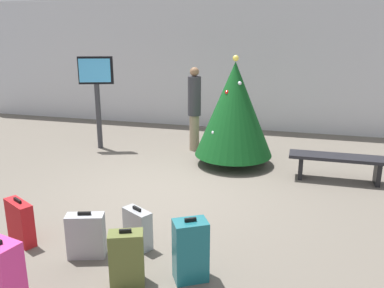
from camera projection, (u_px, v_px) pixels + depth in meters
The scene contains 12 objects.
ground_plane at pixel (163, 190), 7.02m from camera, with size 16.00×16.00×0.00m, color #665E54.
back_wall at pixel (221, 65), 11.12m from camera, with size 16.00×0.20×3.54m, color silver.
holiday_tree at pixel (234, 109), 8.07m from camera, with size 1.58×1.58×2.23m.
flight_info_kiosk at pixel (97, 86), 9.14m from camera, with size 0.76×0.33×2.13m.
waiting_bench at pixel (339, 162), 7.36m from camera, with size 1.79×0.44×0.48m.
traveller_0 at pixel (194, 107), 9.08m from camera, with size 0.31×0.31×1.91m.
suitcase_0 at pixel (138, 228), 5.14m from camera, with size 0.44×0.35×0.55m.
suitcase_1 at pixel (2, 279), 3.86m from camera, with size 0.46×0.34×0.82m.
suitcase_2 at pixel (190, 251), 4.42m from camera, with size 0.45×0.41×0.75m.
suitcase_4 at pixel (20, 222), 5.23m from camera, with size 0.52×0.38×0.61m.
suitcase_5 at pixel (127, 259), 4.35m from camera, with size 0.42×0.34×0.66m.
suitcase_6 at pixel (86, 236), 4.89m from camera, with size 0.49×0.32×0.60m.
Camera 1 is at (2.23, -6.16, 2.70)m, focal length 37.58 mm.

